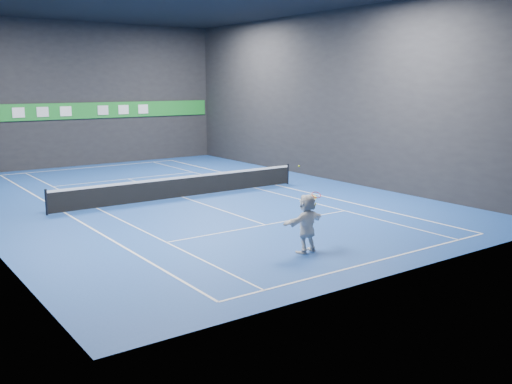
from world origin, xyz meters
TOP-DOWN VIEW (x-y plane):
  - ground at (0.00, 0.00)m, footprint 26.00×26.00m
  - wall_back at (0.00, 13.00)m, footprint 18.00×0.10m
  - wall_front at (0.00, -13.00)m, footprint 18.00×0.10m
  - wall_right at (9.00, 0.00)m, footprint 0.10×26.00m
  - baseline_near at (0.00, -11.89)m, footprint 10.98×0.08m
  - baseline_far at (0.00, 11.89)m, footprint 10.98×0.08m
  - sideline_doubles_left at (-5.49, 0.00)m, footprint 0.08×23.78m
  - sideline_doubles_right at (5.49, 0.00)m, footprint 0.08×23.78m
  - sideline_singles_left at (-4.11, 0.00)m, footprint 0.06×23.78m
  - sideline_singles_right at (4.11, 0.00)m, footprint 0.06×23.78m
  - service_line_near at (0.00, -6.40)m, footprint 8.23×0.06m
  - service_line_far at (0.00, 6.40)m, footprint 8.23×0.06m
  - center_service_line at (0.00, 0.00)m, footprint 0.06×12.80m
  - player at (-1.02, -9.94)m, footprint 1.79×0.82m
  - tennis_ball at (-1.18, -9.72)m, footprint 0.06×0.06m
  - tennis_net at (0.00, 0.00)m, footprint 12.50×0.10m
  - sponsor_banner at (0.00, 12.93)m, footprint 17.64×0.11m
  - tennis_racket at (-0.63, -9.89)m, footprint 0.54×0.39m

SIDE VIEW (x-z plane):
  - ground at x=0.00m, z-range 0.00..0.00m
  - baseline_near at x=0.00m, z-range 0.00..0.01m
  - baseline_far at x=0.00m, z-range 0.00..0.01m
  - sideline_doubles_left at x=-5.49m, z-range 0.00..0.01m
  - sideline_doubles_right at x=5.49m, z-range 0.00..0.01m
  - sideline_singles_left at x=-4.11m, z-range 0.00..0.01m
  - sideline_singles_right at x=4.11m, z-range 0.00..0.01m
  - service_line_near at x=0.00m, z-range 0.00..0.01m
  - service_line_far at x=0.00m, z-range 0.00..0.01m
  - center_service_line at x=0.00m, z-range 0.00..0.01m
  - tennis_net at x=0.00m, z-range 0.00..1.07m
  - player at x=-1.02m, z-range 0.00..1.86m
  - tennis_racket at x=-0.63m, z-range 1.43..2.01m
  - tennis_ball at x=-1.18m, z-range 2.69..2.75m
  - sponsor_banner at x=0.00m, z-range 3.00..4.00m
  - wall_back at x=0.00m, z-range 0.00..9.00m
  - wall_front at x=0.00m, z-range 0.00..9.00m
  - wall_right at x=9.00m, z-range 0.00..9.00m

